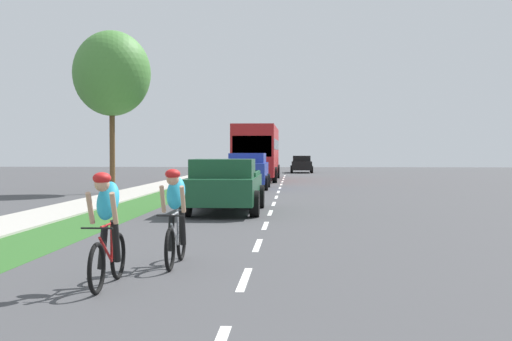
{
  "coord_description": "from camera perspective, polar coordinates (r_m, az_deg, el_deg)",
  "views": [
    {
      "loc": [
        0.71,
        -1.28,
        1.85
      ],
      "look_at": [
        -0.63,
        22.17,
        1.19
      ],
      "focal_mm": 46.48,
      "sensor_mm": 36.0,
      "label": 1
    }
  ],
  "objects": [
    {
      "name": "bus_red",
      "position": [
        43.47,
        0.12,
        1.77
      ],
      "size": [
        2.78,
        11.6,
        3.48
      ],
      "color": "red",
      "rests_on": "ground_plane"
    },
    {
      "name": "sedan_black",
      "position": [
        59.36,
        3.94,
        0.55
      ],
      "size": [
        1.98,
        4.3,
        1.52
      ],
      "color": "black",
      "rests_on": "ground_plane"
    },
    {
      "name": "lane_markings_center",
      "position": [
        25.35,
        1.66,
        -2.57
      ],
      "size": [
        0.12,
        54.3,
        0.01
      ],
      "color": "white",
      "rests_on": "ground_plane"
    },
    {
      "name": "cyclist_trailing",
      "position": [
        10.82,
        -6.95,
        -3.9
      ],
      "size": [
        0.42,
        1.72,
        1.58
      ],
      "color": "black",
      "rests_on": "ground_plane"
    },
    {
      "name": "grass_verge",
      "position": [
        22.01,
        -10.81,
        -3.23
      ],
      "size": [
        1.81,
        70.0,
        0.01
      ],
      "primitive_type": "cube",
      "color": "#2D6026",
      "rests_on": "ground_plane"
    },
    {
      "name": "sidewalk_concrete",
      "position": [
        22.55,
        -15.46,
        -3.15
      ],
      "size": [
        1.95,
        70.0,
        0.1
      ],
      "primitive_type": "cube",
      "color": "#B2ADA3",
      "rests_on": "ground_plane"
    },
    {
      "name": "cyclist_lead",
      "position": [
        9.3,
        -12.7,
        -4.83
      ],
      "size": [
        0.42,
        1.72,
        1.58
      ],
      "color": "black",
      "rests_on": "ground_plane"
    },
    {
      "name": "street_tree_near",
      "position": [
        30.59,
        -12.3,
        8.14
      ],
      "size": [
        3.46,
        3.46,
        7.27
      ],
      "color": "brown",
      "rests_on": "ground_plane"
    },
    {
      "name": "pickup_dark_green",
      "position": [
        20.23,
        -2.65,
        -1.29
      ],
      "size": [
        2.22,
        5.1,
        1.64
      ],
      "color": "#194C2D",
      "rests_on": "ground_plane"
    },
    {
      "name": "ground_plane",
      "position": [
        21.37,
        1.36,
        -3.36
      ],
      "size": [
        120.0,
        120.0,
        0.0
      ],
      "primitive_type": "plane",
      "color": "#424244"
    },
    {
      "name": "suv_blue",
      "position": [
        33.29,
        -0.71,
        0.05
      ],
      "size": [
        2.15,
        4.7,
        1.79
      ],
      "color": "#23389E",
      "rests_on": "ground_plane"
    }
  ]
}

